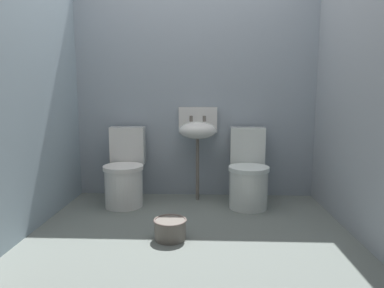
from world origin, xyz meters
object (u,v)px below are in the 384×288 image
object	(u,v)px
toilet_right	(248,174)
toilet_left	(125,173)
sink	(198,130)
bucket	(170,229)

from	to	relation	value
toilet_right	toilet_left	bearing A→B (deg)	3.49
sink	bucket	xyz separation A→B (m)	(-0.19, -1.05, -0.67)
sink	toilet_left	bearing A→B (deg)	-165.79
bucket	toilet_right	bearing A→B (deg)	50.70
toilet_right	sink	xyz separation A→B (m)	(-0.52, 0.19, 0.43)
toilet_left	sink	world-z (taller)	sink
toilet_right	sink	distance (m)	0.70
toilet_left	bucket	distance (m)	1.05
sink	bucket	distance (m)	1.26
toilet_left	sink	distance (m)	0.88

